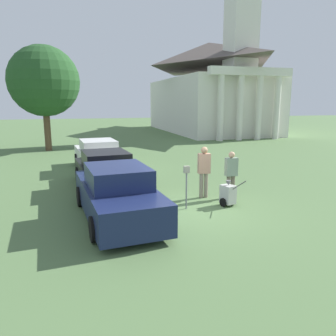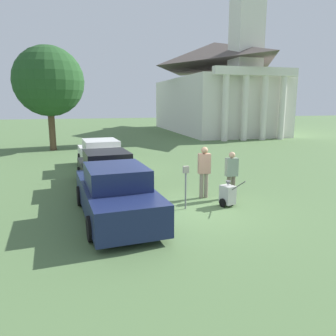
{
  "view_description": "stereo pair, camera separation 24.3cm",
  "coord_description": "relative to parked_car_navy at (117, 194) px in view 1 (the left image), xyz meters",
  "views": [
    {
      "loc": [
        -3.39,
        -9.24,
        3.34
      ],
      "look_at": [
        -0.31,
        1.38,
        1.1
      ],
      "focal_mm": 35.0,
      "sensor_mm": 36.0,
      "label": 1
    },
    {
      "loc": [
        -3.15,
        -9.31,
        3.34
      ],
      "look_at": [
        -0.31,
        1.38,
        1.1
      ],
      "focal_mm": 35.0,
      "sensor_mm": 36.0,
      "label": 2
    }
  ],
  "objects": [
    {
      "name": "equipment_cart",
      "position": [
        3.62,
        0.15,
        -0.33
      ],
      "size": [
        0.53,
        1.0,
        1.0
      ],
      "rotation": [
        0.0,
        0.0,
        0.3
      ],
      "color": "#B2B2AD",
      "rests_on": "ground_plane"
    },
    {
      "name": "church",
      "position": [
        13.89,
        25.86,
        4.62
      ],
      "size": [
        9.42,
        18.95,
        22.73
      ],
      "color": "silver",
      "rests_on": "ground_plane"
    },
    {
      "name": "parked_car_navy",
      "position": [
        0.0,
        0.0,
        0.0
      ],
      "size": [
        2.28,
        4.96,
        1.57
      ],
      "rotation": [
        0.0,
        0.0,
        0.08
      ],
      "color": "#19234C",
      "rests_on": "ground_plane"
    },
    {
      "name": "person_worker",
      "position": [
        3.21,
        1.25,
        0.33
      ],
      "size": [
        0.44,
        0.26,
        1.82
      ],
      "rotation": [
        0.0,
        0.0,
        3.04
      ],
      "color": "gray",
      "rests_on": "ground_plane"
    },
    {
      "name": "ground_plane",
      "position": [
        2.27,
        0.06,
        -0.72
      ],
      "size": [
        120.0,
        120.0,
        0.0
      ],
      "primitive_type": "plane",
      "color": "#517042"
    },
    {
      "name": "person_supervisor",
      "position": [
        4.11,
        0.95,
        0.22
      ],
      "size": [
        0.43,
        0.23,
        1.65
      ],
      "rotation": [
        0.0,
        0.0,
        3.12
      ],
      "color": "#665B4C",
      "rests_on": "ground_plane"
    },
    {
      "name": "parking_meter",
      "position": [
        2.2,
        0.22,
        0.25
      ],
      "size": [
        0.18,
        0.09,
        1.39
      ],
      "color": "slate",
      "rests_on": "ground_plane"
    },
    {
      "name": "parked_car_white",
      "position": [
        -0.0,
        7.14,
        -0.01
      ],
      "size": [
        2.26,
        4.99,
        1.52
      ],
      "rotation": [
        0.0,
        0.0,
        0.08
      ],
      "color": "silver",
      "rests_on": "ground_plane"
    },
    {
      "name": "parked_car_black",
      "position": [
        0.0,
        3.43,
        -0.04
      ],
      "size": [
        2.27,
        4.76,
        1.49
      ],
      "rotation": [
        0.0,
        0.0,
        0.08
      ],
      "color": "black",
      "rests_on": "ground_plane"
    },
    {
      "name": "shade_tree",
      "position": [
        -2.83,
        14.93,
        3.98
      ],
      "size": [
        4.71,
        4.71,
        7.06
      ],
      "color": "brown",
      "rests_on": "ground_plane"
    }
  ]
}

